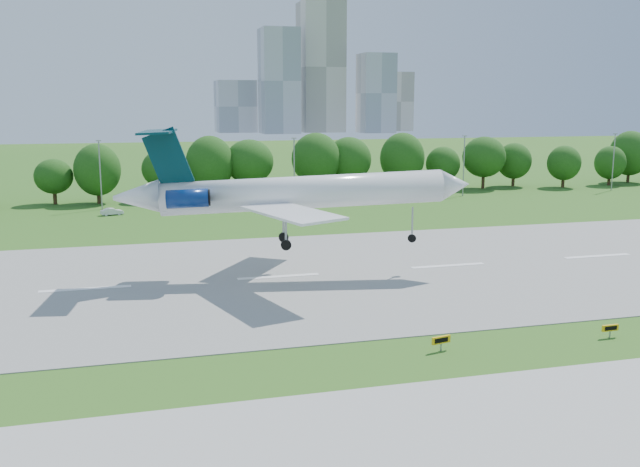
# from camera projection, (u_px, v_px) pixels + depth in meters

# --- Properties ---
(ground) EXTENTS (600.00, 600.00, 0.00)m
(ground) POSITION_uv_depth(u_px,v_px,m) (347.00, 355.00, 53.55)
(ground) COLOR #265D18
(ground) RESTS_ON ground
(runway) EXTENTS (400.00, 45.00, 0.08)m
(runway) POSITION_uv_depth(u_px,v_px,m) (279.00, 277.00, 77.28)
(runway) COLOR gray
(runway) RESTS_ON ground
(tree_line) EXTENTS (288.40, 8.40, 10.40)m
(tree_line) POSITION_uv_depth(u_px,v_px,m) (208.00, 167.00, 139.77)
(tree_line) COLOR #382314
(tree_line) RESTS_ON ground
(light_poles) EXTENTS (175.90, 0.25, 12.19)m
(light_poles) POSITION_uv_depth(u_px,v_px,m) (201.00, 171.00, 129.61)
(light_poles) COLOR gray
(light_poles) RESTS_ON ground
(skyline) EXTENTS (127.00, 52.00, 80.00)m
(skyline) POSITION_uv_depth(u_px,v_px,m) (315.00, 83.00, 444.52)
(skyline) COLOR #B2B2B7
(skyline) RESTS_ON ground
(airliner) EXTENTS (38.36, 27.67, 12.88)m
(airliner) POSITION_uv_depth(u_px,v_px,m) (285.00, 192.00, 76.11)
(airliner) COLOR white
(airliner) RESTS_ON ground
(taxi_sign_centre) EXTENTS (1.51, 0.24, 1.06)m
(taxi_sign_centre) POSITION_uv_depth(u_px,v_px,m) (610.00, 328.00, 57.38)
(taxi_sign_centre) COLOR gray
(taxi_sign_centre) RESTS_ON ground
(taxi_sign_right) EXTENTS (1.65, 0.54, 1.16)m
(taxi_sign_right) POSITION_uv_depth(u_px,v_px,m) (441.00, 340.00, 54.27)
(taxi_sign_right) COLOR gray
(taxi_sign_right) RESTS_ON ground
(service_vehicle_a) EXTENTS (3.89, 2.18, 1.21)m
(service_vehicle_a) POSITION_uv_depth(u_px,v_px,m) (112.00, 212.00, 119.63)
(service_vehicle_a) COLOR silver
(service_vehicle_a) RESTS_ON ground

